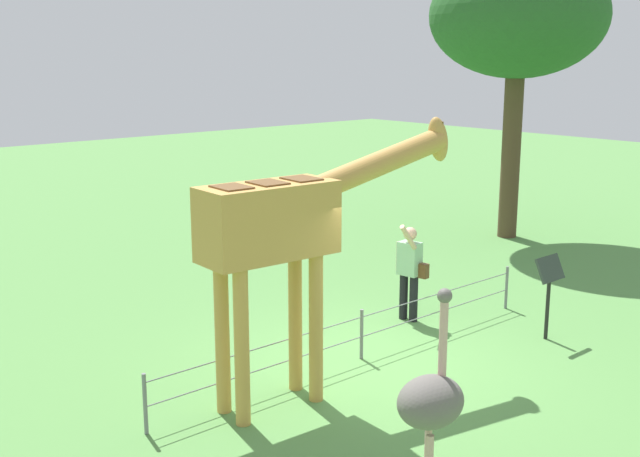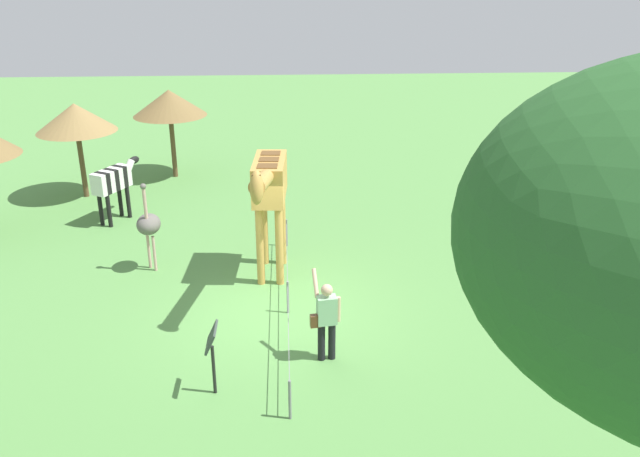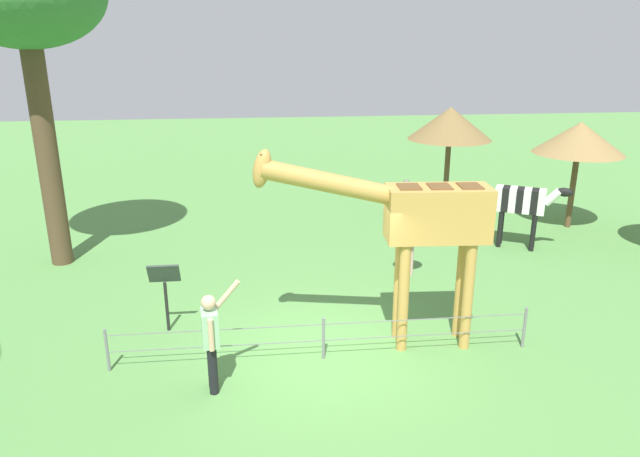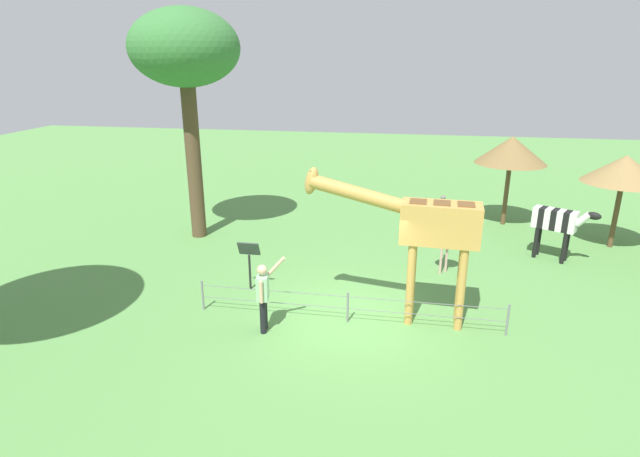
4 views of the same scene
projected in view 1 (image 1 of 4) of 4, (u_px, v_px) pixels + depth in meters
The scene contains 7 objects.
ground_plane at pixel (372, 363), 11.33m from camera, with size 60.00×60.00×0.00m, color #568E47.
giraffe at pixel (291, 226), 9.68m from camera, with size 3.95×0.80×3.51m.
visitor at pixel (410, 268), 12.95m from camera, with size 0.63×0.58×1.72m.
ostrich at pixel (431, 402), 7.35m from camera, with size 0.70×0.56×2.25m.
tree_northeast at pixel (518, 18), 17.99m from camera, with size 4.05×4.05×6.58m.
info_sign at pixel (549, 280), 12.08m from camera, with size 0.56×0.21×1.32m.
wire_fence at pixel (362, 332), 11.40m from camera, with size 7.05×0.05×0.75m.
Camera 1 is at (-7.58, -7.48, 4.36)m, focal length 44.40 mm.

